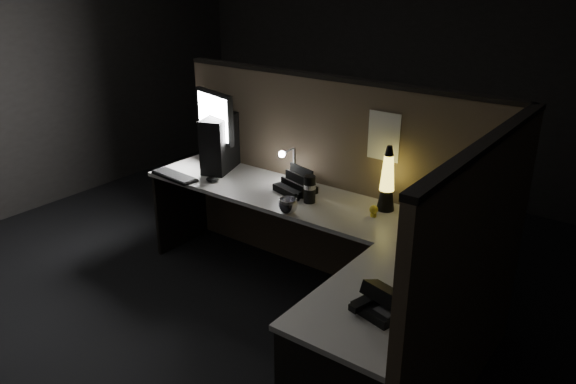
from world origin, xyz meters
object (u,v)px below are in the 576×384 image
Objects in this scene: keyboard at (174,176)px; desk_phone at (382,303)px; pc_tower at (221,143)px; lava_lamp at (387,184)px; monitor at (215,122)px.

desk_phone is (2.11, -0.65, 0.04)m from keyboard.
pc_tower is 1.67× the size of desk_phone.
lava_lamp reaches higher than pc_tower.
lava_lamp is at bearing -16.61° from pc_tower.
lava_lamp is (1.42, 0.05, -0.03)m from pc_tower.
keyboard is (-0.10, -0.36, -0.36)m from monitor.
monitor is 2.41× the size of desk_phone.
monitor reaches higher than pc_tower.
monitor is 2.27m from desk_phone.
pc_tower reaches higher than keyboard.
pc_tower is 0.44m from keyboard.
monitor is at bearing 164.18° from pc_tower.
desk_phone is at bearing -46.26° from pc_tower.
keyboard is 2.20m from desk_phone.
lava_lamp is at bearing 131.35° from desk_phone.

